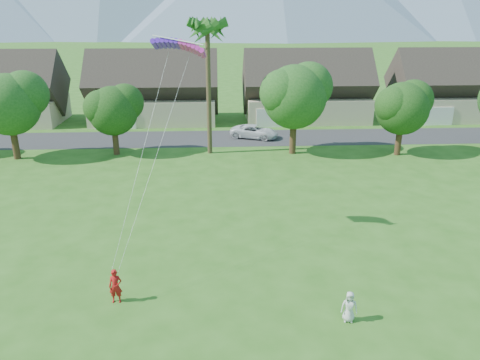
{
  "coord_description": "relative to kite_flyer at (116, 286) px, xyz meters",
  "views": [
    {
      "loc": [
        -1.27,
        -15.36,
        12.95
      ],
      "look_at": [
        0.0,
        10.0,
        3.8
      ],
      "focal_mm": 35.0,
      "sensor_mm": 36.0,
      "label": 1
    }
  ],
  "objects": [
    {
      "name": "fan_palm",
      "position": [
        4.15,
        24.7,
        10.95
      ],
      "size": [
        3.0,
        3.0,
        13.8
      ],
      "color": "#4C3D26",
      "rests_on": "ground"
    },
    {
      "name": "houses_row",
      "position": [
        6.65,
        39.19,
        2.59
      ],
      "size": [
        72.75,
        8.19,
        8.86
      ],
      "color": "beige",
      "rests_on": "ground"
    },
    {
      "name": "street",
      "position": [
        6.15,
        30.2,
        -0.84
      ],
      "size": [
        90.0,
        7.0,
        0.01
      ],
      "primitive_type": "cube",
      "color": "#2D2D30",
      "rests_on": "ground"
    },
    {
      "name": "tree_row",
      "position": [
        5.01,
        24.12,
        4.04
      ],
      "size": [
        62.27,
        6.67,
        8.45
      ],
      "color": "#47301C",
      "rests_on": "ground"
    },
    {
      "name": "parked_car",
      "position": [
        8.92,
        30.2,
        -0.14
      ],
      "size": [
        5.63,
        4.06,
        1.42
      ],
      "primitive_type": "imported",
      "rotation": [
        0.0,
        0.0,
        1.2
      ],
      "color": "white",
      "rests_on": "ground"
    },
    {
      "name": "ground",
      "position": [
        6.15,
        -3.8,
        -0.85
      ],
      "size": [
        500.0,
        500.0,
        0.0
      ],
      "primitive_type": "plane",
      "color": "#2D6019",
      "rests_on": "ground"
    },
    {
      "name": "parafoil_kite",
      "position": [
        2.92,
        7.24,
        10.45
      ],
      "size": [
        3.04,
        1.23,
        0.5
      ],
      "rotation": [
        0.0,
        0.0,
        -0.17
      ],
      "color": "#581CD3",
      "rests_on": "ground"
    },
    {
      "name": "kite_flyer",
      "position": [
        0.0,
        0.0,
        0.0
      ],
      "size": [
        0.63,
        0.42,
        1.7
      ],
      "primitive_type": "imported",
      "rotation": [
        0.0,
        0.0,
        0.02
      ],
      "color": "#AE1413",
      "rests_on": "ground"
    },
    {
      "name": "watcher",
      "position": [
        10.56,
        -1.98,
        -0.12
      ],
      "size": [
        0.79,
        0.59,
        1.46
      ],
      "primitive_type": "imported",
      "rotation": [
        0.0,
        0.0,
        -0.19
      ],
      "color": "silver",
      "rests_on": "ground"
    }
  ]
}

